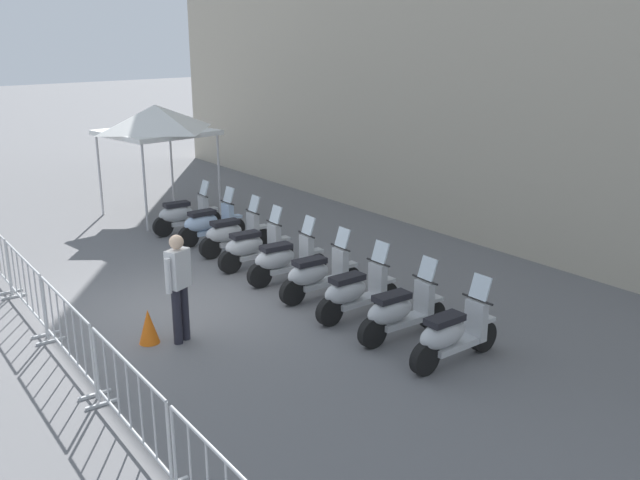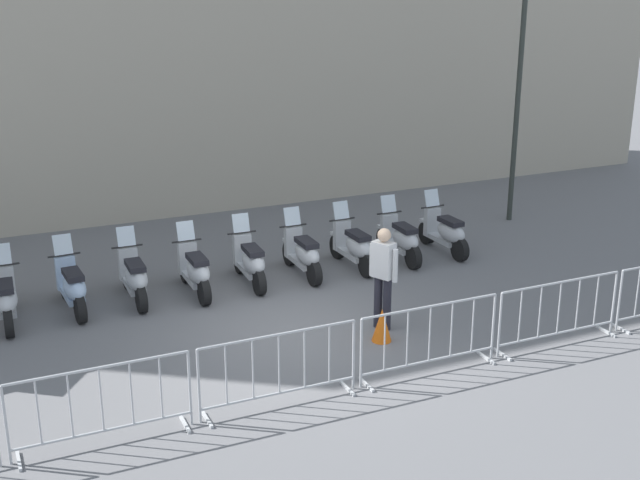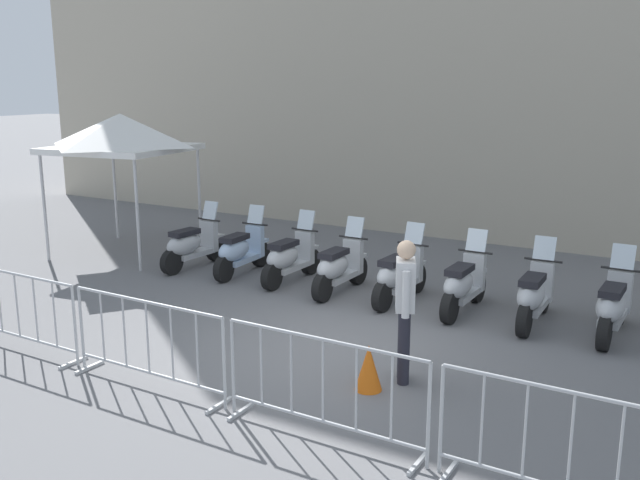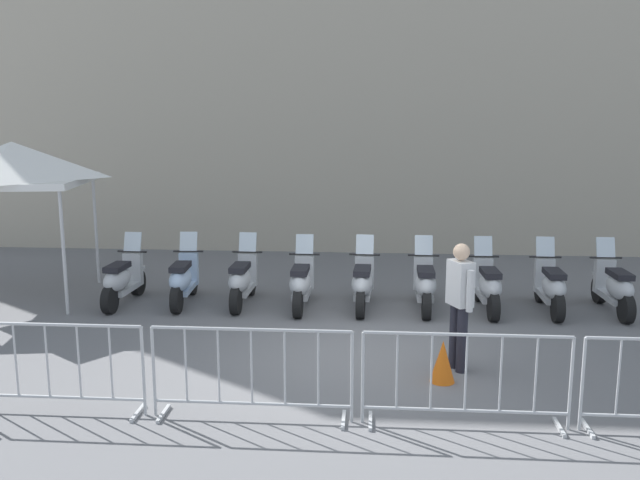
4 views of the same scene
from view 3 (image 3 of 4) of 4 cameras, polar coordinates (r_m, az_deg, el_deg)
name	(u,v)px [view 3 (image 3 of 4)]	position (r m, az deg, el deg)	size (l,w,h in m)	color
ground_plane	(328,347)	(9.47, 0.70, -8.83)	(120.00, 120.00, 0.00)	slate
motorcycle_0	(191,246)	(13.49, -10.58, -0.46)	(0.69, 1.71, 1.24)	black
motorcycle_1	(240,251)	(12.90, -6.61, -0.93)	(0.58, 1.73, 1.24)	black
motorcycle_2	(289,258)	(12.32, -2.56, -1.51)	(0.66, 1.72, 1.24)	black
motorcycle_3	(339,268)	(11.67, 1.55, -2.30)	(0.64, 1.72, 1.24)	black
motorcycle_4	(398,276)	(11.26, 6.49, -2.95)	(0.68, 1.71, 1.24)	black
motorcycle_5	(463,285)	(10.89, 11.72, -3.67)	(0.65, 1.72, 1.24)	black
motorcycle_6	(534,296)	(10.61, 17.25, -4.43)	(0.61, 1.72, 1.24)	black
motorcycle_7	(613,307)	(10.47, 23.04, -5.12)	(0.66, 1.72, 1.24)	black
barrier_segment_1	(18,312)	(10.07, -23.72, -5.43)	(2.25, 0.77, 1.07)	#B2B5B7
barrier_segment_2	(148,345)	(8.34, -14.03, -8.39)	(2.25, 0.77, 1.07)	#B2B5B7
barrier_segment_3	(323,389)	(6.99, 0.24, -12.22)	(2.25, 0.77, 1.07)	#B2B5B7
barrier_segment_4	(570,452)	(6.28, 19.97, -16.14)	(2.25, 0.77, 1.07)	#B2B5B7
officer_near_row_end	(405,303)	(8.18, 7.03, -5.16)	(0.31, 0.53, 1.73)	#23232D
canopy_tent	(121,133)	(14.79, -16.14, 8.49)	(2.47, 2.47, 2.91)	silver
traffic_cone	(369,367)	(8.15, 4.04, -10.47)	(0.32, 0.32, 0.55)	orange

